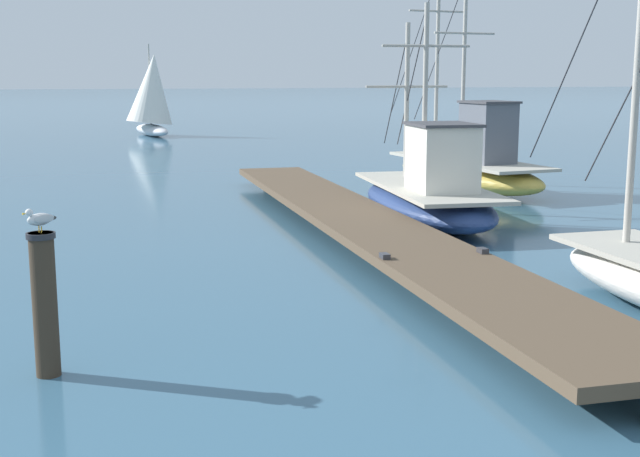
{
  "coord_description": "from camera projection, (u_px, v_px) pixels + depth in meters",
  "views": [
    {
      "loc": [
        -1.01,
        -2.05,
        3.17
      ],
      "look_at": [
        1.74,
        7.26,
        1.4
      ],
      "focal_mm": 47.48,
      "sensor_mm": 36.0,
      "label": 1
    }
  ],
  "objects": [
    {
      "name": "perched_seagull",
      "position": [
        40.0,
        218.0,
        8.75
      ],
      "size": [
        0.34,
        0.27,
        0.27
      ],
      "color": "gold",
      "rests_on": "mooring_piling"
    },
    {
      "name": "fishing_boat_1",
      "position": [
        429.0,
        194.0,
        18.25
      ],
      "size": [
        2.7,
        6.58,
        4.68
      ],
      "color": "navy",
      "rests_on": "ground"
    },
    {
      "name": "floating_dock",
      "position": [
        362.0,
        222.0,
        16.38
      ],
      "size": [
        2.35,
        18.65,
        0.53
      ],
      "color": "brown",
      "rests_on": "ground"
    },
    {
      "name": "mooring_piling",
      "position": [
        45.0,
        302.0,
        8.9
      ],
      "size": [
        0.3,
        0.3,
        1.55
      ],
      "color": "#3D3023",
      "rests_on": "ground"
    },
    {
      "name": "distant_sailboat",
      "position": [
        152.0,
        94.0,
        44.1
      ],
      "size": [
        3.11,
        4.87,
        4.76
      ],
      "color": "silver",
      "rests_on": "ground"
    },
    {
      "name": "fishing_boat_2",
      "position": [
        470.0,
        166.0,
        23.45
      ],
      "size": [
        2.75,
        8.14,
        6.49
      ],
      "color": "gold",
      "rests_on": "ground"
    }
  ]
}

